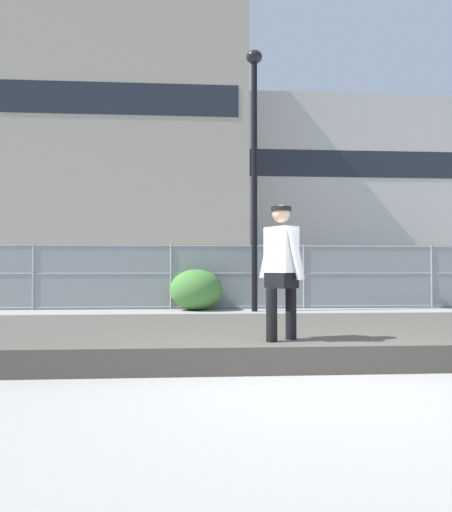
{
  "coord_description": "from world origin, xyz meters",
  "views": [
    {
      "loc": [
        -1.32,
        -4.62,
        1.15
      ],
      "look_at": [
        -0.71,
        4.25,
        1.38
      ],
      "focal_mm": 34.24,
      "sensor_mm": 36.0,
      "label": 1
    }
  ],
  "objects_px": {
    "parked_car_far": "(441,277)",
    "skateboard": "(282,362)",
    "shrub_left": "(196,290)",
    "street_lamp": "(254,149)",
    "parked_car_near": "(129,278)",
    "parked_car_mid": "(286,277)",
    "skater": "(281,271)"
  },
  "relations": [
    {
      "from": "skater",
      "to": "street_lamp",
      "type": "bearing_deg",
      "value": 85.13
    },
    {
      "from": "street_lamp",
      "to": "parked_car_near",
      "type": "xyz_separation_m",
      "value": [
        -3.96,
        4.6,
        -3.57
      ]
    },
    {
      "from": "street_lamp",
      "to": "parked_car_far",
      "type": "relative_size",
      "value": 1.61
    },
    {
      "from": "skateboard",
      "to": "parked_car_mid",
      "type": "xyz_separation_m",
      "value": [
        2.39,
        11.99,
        0.78
      ]
    },
    {
      "from": "skateboard",
      "to": "skater",
      "type": "relative_size",
      "value": 0.43
    },
    {
      "from": "skateboard",
      "to": "parked_car_near",
      "type": "height_order",
      "value": "parked_car_near"
    },
    {
      "from": "skateboard",
      "to": "street_lamp",
      "type": "relative_size",
      "value": 0.11
    },
    {
      "from": "street_lamp",
      "to": "parked_car_far",
      "type": "bearing_deg",
      "value": 30.01
    },
    {
      "from": "skater",
      "to": "parked_car_mid",
      "type": "relative_size",
      "value": 0.4
    },
    {
      "from": "parked_car_far",
      "to": "skateboard",
      "type": "bearing_deg",
      "value": -124.6
    },
    {
      "from": "skateboard",
      "to": "shrub_left",
      "type": "relative_size",
      "value": 0.53
    },
    {
      "from": "parked_car_near",
      "to": "parked_car_mid",
      "type": "relative_size",
      "value": 1.0
    },
    {
      "from": "parked_car_near",
      "to": "parked_car_mid",
      "type": "distance_m",
      "value": 5.72
    },
    {
      "from": "street_lamp",
      "to": "shrub_left",
      "type": "distance_m",
      "value": 4.18
    },
    {
      "from": "parked_car_mid",
      "to": "parked_car_far",
      "type": "bearing_deg",
      "value": -2.26
    },
    {
      "from": "shrub_left",
      "to": "skater",
      "type": "bearing_deg",
      "value": -83.25
    },
    {
      "from": "parked_car_near",
      "to": "skateboard",
      "type": "bearing_deg",
      "value": -74.57
    },
    {
      "from": "street_lamp",
      "to": "parked_car_mid",
      "type": "height_order",
      "value": "street_lamp"
    },
    {
      "from": "street_lamp",
      "to": "parked_car_mid",
      "type": "distance_m",
      "value": 6.04
    },
    {
      "from": "skater",
      "to": "shrub_left",
      "type": "height_order",
      "value": "skater"
    },
    {
      "from": "street_lamp",
      "to": "parked_car_far",
      "type": "height_order",
      "value": "street_lamp"
    },
    {
      "from": "street_lamp",
      "to": "shrub_left",
      "type": "xyz_separation_m",
      "value": [
        -1.57,
        0.48,
        -3.84
      ]
    },
    {
      "from": "skateboard",
      "to": "parked_car_near",
      "type": "relative_size",
      "value": 0.17
    },
    {
      "from": "parked_car_mid",
      "to": "shrub_left",
      "type": "height_order",
      "value": "parked_car_mid"
    },
    {
      "from": "skateboard",
      "to": "parked_car_near",
      "type": "distance_m",
      "value": 12.52
    },
    {
      "from": "skater",
      "to": "parked_car_mid",
      "type": "height_order",
      "value": "skater"
    },
    {
      "from": "skateboard",
      "to": "shrub_left",
      "type": "bearing_deg",
      "value": 96.75
    },
    {
      "from": "skater",
      "to": "skateboard",
      "type": "bearing_deg",
      "value": -90.0
    },
    {
      "from": "parked_car_near",
      "to": "parked_car_far",
      "type": "xyz_separation_m",
      "value": [
        11.44,
        -0.28,
        0.0
      ]
    },
    {
      "from": "skater",
      "to": "parked_car_far",
      "type": "height_order",
      "value": "skater"
    },
    {
      "from": "street_lamp",
      "to": "parked_car_near",
      "type": "bearing_deg",
      "value": 130.68
    },
    {
      "from": "parked_car_near",
      "to": "parked_car_far",
      "type": "distance_m",
      "value": 11.44
    }
  ]
}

